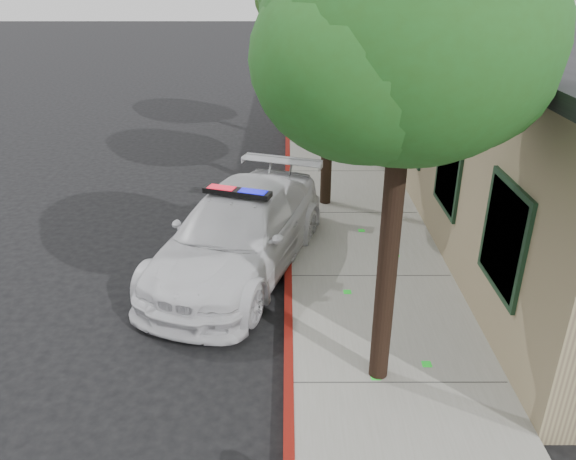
{
  "coord_description": "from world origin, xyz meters",
  "views": [
    {
      "loc": [
        0.04,
        -6.11,
        5.47
      ],
      "look_at": [
        0.06,
        3.01,
        1.11
      ],
      "focal_mm": 34.37,
      "sensor_mm": 36.0,
      "label": 1
    }
  ],
  "objects_px": {
    "police_car": "(239,233)",
    "street_tree_mid": "(331,7)",
    "clapboard_building": "(529,102)",
    "street_tree_near": "(408,50)"
  },
  "relations": [
    {
      "from": "street_tree_near",
      "to": "street_tree_mid",
      "type": "height_order",
      "value": "same"
    },
    {
      "from": "police_car",
      "to": "clapboard_building",
      "type": "bearing_deg",
      "value": 54.45
    },
    {
      "from": "street_tree_near",
      "to": "street_tree_mid",
      "type": "distance_m",
      "value": 6.52
    },
    {
      "from": "police_car",
      "to": "street_tree_mid",
      "type": "height_order",
      "value": "street_tree_mid"
    },
    {
      "from": "clapboard_building",
      "to": "street_tree_near",
      "type": "distance_m",
      "value": 10.61
    },
    {
      "from": "police_car",
      "to": "street_tree_mid",
      "type": "relative_size",
      "value": 0.98
    },
    {
      "from": "police_car",
      "to": "street_tree_mid",
      "type": "distance_m",
      "value": 5.36
    },
    {
      "from": "clapboard_building",
      "to": "street_tree_near",
      "type": "xyz_separation_m",
      "value": [
        -5.33,
        -8.82,
        2.53
      ]
    },
    {
      "from": "police_car",
      "to": "street_tree_near",
      "type": "relative_size",
      "value": 0.98
    },
    {
      "from": "street_tree_near",
      "to": "street_tree_mid",
      "type": "relative_size",
      "value": 1.0
    }
  ]
}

